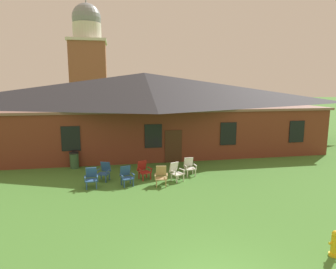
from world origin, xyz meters
name	(u,v)px	position (x,y,z in m)	size (l,w,h in m)	color
brick_building	(145,110)	(0.00, 17.19, 2.98)	(25.89, 10.40, 5.85)	brown
dome_tower	(89,66)	(-5.65, 37.52, 7.54)	(5.18, 5.18, 16.70)	#93563D
lawn_chair_by_porch	(91,177)	(-3.57, 8.28, 0.50)	(0.66, 0.69, 0.96)	#2D5693
lawn_chair_near_door	(104,171)	(-2.98, 9.25, 0.50)	(0.79, 0.84, 0.96)	#2D5693
lawn_chair_left_end	(126,175)	(-1.88, 8.28, 0.50)	(0.74, 0.79, 0.96)	#2D5693
lawn_chair_middle	(144,170)	(-0.94, 9.12, 0.50)	(0.79, 0.83, 0.96)	maroon
lawn_chair_right_end	(161,175)	(-0.18, 7.96, 0.50)	(0.71, 0.74, 0.96)	tan
lawn_chair_far_side	(176,171)	(0.69, 8.53, 0.50)	(0.81, 0.85, 0.96)	silver
lawn_chair_under_eave	(189,166)	(1.63, 9.36, 0.50)	(0.67, 0.70, 0.96)	silver
fire_hydrant	(335,244)	(3.80, 0.93, 0.38)	(0.36, 0.28, 0.79)	gold
trash_bin	(74,160)	(-4.81, 11.89, 0.50)	(0.56, 0.56, 0.98)	#335638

